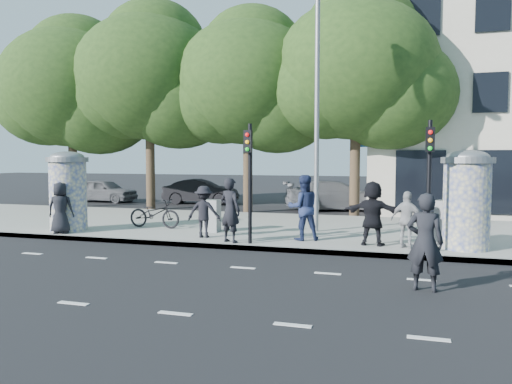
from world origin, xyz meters
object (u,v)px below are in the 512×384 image
(ped_d, at_px, (204,212))
(cabinet_left, at_px, (212,216))
(street_lamp, at_px, (317,90))
(traffic_pole_far, at_px, (429,172))
(ped_a, at_px, (60,208))
(car_mid, at_px, (201,191))
(bicycle, at_px, (155,213))
(cabinet_right, at_px, (447,222))
(traffic_pole_near, at_px, (249,171))
(car_right, at_px, (335,196))
(ad_column_left, at_px, (68,189))
(ad_column_right, at_px, (467,197))
(ped_f, at_px, (373,213))
(car_left, at_px, (105,191))
(ped_e, at_px, (407,220))
(ped_c, at_px, (303,208))
(man_road, at_px, (425,242))
(ped_b, at_px, (230,210))

(ped_d, xyz_separation_m, cabinet_left, (-0.20, 1.14, -0.26))
(street_lamp, bearing_deg, traffic_pole_far, -39.88)
(ped_a, distance_m, car_mid, 12.39)
(ped_a, relative_size, car_mid, 0.40)
(bicycle, bearing_deg, cabinet_right, -91.58)
(traffic_pole_near, height_order, street_lamp, street_lamp)
(ped_d, relative_size, car_right, 0.32)
(ad_column_left, distance_m, car_right, 12.80)
(ad_column_right, relative_size, street_lamp, 0.33)
(ped_f, relative_size, car_left, 0.46)
(ped_e, relative_size, ped_f, 0.86)
(ped_f, bearing_deg, ad_column_right, -170.67)
(cabinet_left, bearing_deg, ad_column_left, -162.31)
(ped_c, relative_size, car_right, 0.39)
(ad_column_right, xyz_separation_m, man_road, (-1.18, -4.17, -0.58))
(car_mid, bearing_deg, cabinet_right, -141.91)
(cabinet_right, bearing_deg, man_road, -76.25)
(traffic_pole_near, bearing_deg, street_lamp, 63.77)
(ped_c, distance_m, bicycle, 5.59)
(man_road, bearing_deg, cabinet_left, -31.15)
(ped_c, xyz_separation_m, man_road, (3.28, -4.32, -0.16))
(bicycle, bearing_deg, street_lamp, -80.49)
(car_mid, bearing_deg, cabinet_left, -165.16)
(ped_d, relative_size, cabinet_left, 1.50)
(car_mid, height_order, car_right, car_right)
(cabinet_right, bearing_deg, ped_a, -150.30)
(ad_column_left, bearing_deg, ped_a, -73.30)
(cabinet_left, distance_m, cabinet_right, 7.25)
(street_lamp, bearing_deg, ped_c, -91.86)
(street_lamp, height_order, cabinet_right, street_lamp)
(ped_c, bearing_deg, cabinet_right, 162.82)
(ped_f, bearing_deg, ad_column_left, 5.73)
(man_road, xyz_separation_m, cabinet_left, (-6.50, 5.09, -0.28))
(ped_e, bearing_deg, traffic_pole_near, 27.91)
(ped_b, bearing_deg, street_lamp, -104.05)
(ped_c, height_order, cabinet_right, ped_c)
(ped_b, xyz_separation_m, man_road, (5.22, -3.32, -0.12))
(ad_column_right, bearing_deg, ped_c, 178.10)
(ped_d, bearing_deg, ad_column_left, -8.86)
(ped_c, distance_m, man_road, 5.43)
(ped_a, distance_m, ped_d, 4.77)
(traffic_pole_near, distance_m, man_road, 5.80)
(ad_column_left, xyz_separation_m, ped_e, (10.89, -0.14, -0.61))
(ped_b, distance_m, car_left, 16.82)
(bicycle, bearing_deg, ped_e, -98.46)
(ad_column_right, relative_size, ped_f, 1.47)
(ped_b, xyz_separation_m, ped_e, (4.89, 0.51, -0.16))
(ad_column_left, relative_size, traffic_pole_near, 0.78)
(ped_c, bearing_deg, bicycle, -34.67)
(ped_a, bearing_deg, ped_f, 166.64)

